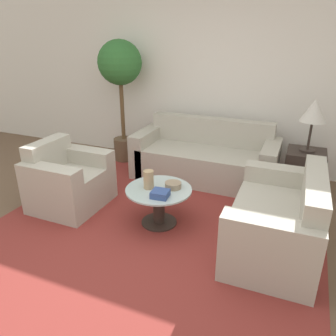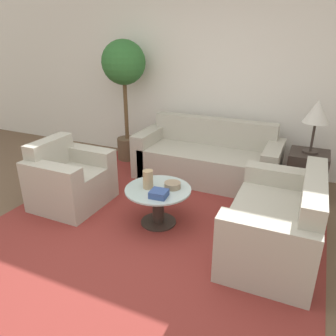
{
  "view_description": "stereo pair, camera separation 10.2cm",
  "coord_description": "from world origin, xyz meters",
  "px_view_note": "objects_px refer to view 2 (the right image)",
  "views": [
    {
      "loc": [
        1.35,
        -2.13,
        1.92
      ],
      "look_at": [
        0.07,
        0.9,
        0.55
      ],
      "focal_mm": 35.0,
      "sensor_mm": 36.0,
      "label": 1
    },
    {
      "loc": [
        1.44,
        -2.09,
        1.92
      ],
      "look_at": [
        0.07,
        0.9,
        0.55
      ],
      "focal_mm": 35.0,
      "sensor_mm": 36.0,
      "label": 2
    }
  ],
  "objects_px": {
    "loveseat": "(280,225)",
    "table_lamp": "(317,113)",
    "coffee_table": "(158,201)",
    "book_stack": "(159,194)",
    "sofa_main": "(208,159)",
    "potted_plant": "(124,74)",
    "vase": "(148,179)",
    "bowl": "(172,185)",
    "armchair": "(69,181)"
  },
  "relations": [
    {
      "from": "potted_plant",
      "to": "book_stack",
      "type": "relative_size",
      "value": 10.16
    },
    {
      "from": "loveseat",
      "to": "bowl",
      "type": "bearing_deg",
      "value": -93.5
    },
    {
      "from": "loveseat",
      "to": "coffee_table",
      "type": "xyz_separation_m",
      "value": [
        -1.24,
        -0.03,
        -0.01
      ]
    },
    {
      "from": "coffee_table",
      "to": "potted_plant",
      "type": "bearing_deg",
      "value": 130.29
    },
    {
      "from": "potted_plant",
      "to": "bowl",
      "type": "distance_m",
      "value": 2.24
    },
    {
      "from": "armchair",
      "to": "coffee_table",
      "type": "xyz_separation_m",
      "value": [
        1.17,
        0.03,
        -0.02
      ]
    },
    {
      "from": "sofa_main",
      "to": "table_lamp",
      "type": "bearing_deg",
      "value": 0.44
    },
    {
      "from": "coffee_table",
      "to": "book_stack",
      "type": "height_order",
      "value": "book_stack"
    },
    {
      "from": "bowl",
      "to": "table_lamp",
      "type": "bearing_deg",
      "value": 45.97
    },
    {
      "from": "loveseat",
      "to": "table_lamp",
      "type": "relative_size",
      "value": 2.09
    },
    {
      "from": "vase",
      "to": "book_stack",
      "type": "bearing_deg",
      "value": -35.32
    },
    {
      "from": "table_lamp",
      "to": "potted_plant",
      "type": "xyz_separation_m",
      "value": [
        -2.69,
        0.17,
        0.29
      ]
    },
    {
      "from": "loveseat",
      "to": "table_lamp",
      "type": "height_order",
      "value": "table_lamp"
    },
    {
      "from": "potted_plant",
      "to": "bowl",
      "type": "xyz_separation_m",
      "value": [
        1.44,
        -1.46,
        -0.9
      ]
    },
    {
      "from": "sofa_main",
      "to": "potted_plant",
      "type": "relative_size",
      "value": 1.06
    },
    {
      "from": "book_stack",
      "to": "coffee_table",
      "type": "bearing_deg",
      "value": 114.23
    },
    {
      "from": "bowl",
      "to": "potted_plant",
      "type": "bearing_deg",
      "value": 134.5
    },
    {
      "from": "table_lamp",
      "to": "bowl",
      "type": "xyz_separation_m",
      "value": [
        -1.25,
        -1.29,
        -0.61
      ]
    },
    {
      "from": "coffee_table",
      "to": "book_stack",
      "type": "xyz_separation_m",
      "value": [
        0.09,
        -0.16,
        0.18
      ]
    },
    {
      "from": "sofa_main",
      "to": "table_lamp",
      "type": "distance_m",
      "value": 1.5
    },
    {
      "from": "armchair",
      "to": "loveseat",
      "type": "bearing_deg",
      "value": -88.49
    },
    {
      "from": "coffee_table",
      "to": "bowl",
      "type": "relative_size",
      "value": 4.03
    },
    {
      "from": "sofa_main",
      "to": "coffee_table",
      "type": "height_order",
      "value": "sofa_main"
    },
    {
      "from": "potted_plant",
      "to": "book_stack",
      "type": "xyz_separation_m",
      "value": [
        1.4,
        -1.7,
        -0.89
      ]
    },
    {
      "from": "armchair",
      "to": "potted_plant",
      "type": "relative_size",
      "value": 0.45
    },
    {
      "from": "sofa_main",
      "to": "loveseat",
      "type": "distance_m",
      "value": 1.75
    },
    {
      "from": "loveseat",
      "to": "book_stack",
      "type": "height_order",
      "value": "loveseat"
    },
    {
      "from": "vase",
      "to": "bowl",
      "type": "relative_size",
      "value": 1.13
    },
    {
      "from": "vase",
      "to": "book_stack",
      "type": "relative_size",
      "value": 1.08
    },
    {
      "from": "table_lamp",
      "to": "potted_plant",
      "type": "bearing_deg",
      "value": 176.46
    },
    {
      "from": "sofa_main",
      "to": "potted_plant",
      "type": "xyz_separation_m",
      "value": [
        -1.41,
        0.18,
        1.06
      ]
    },
    {
      "from": "armchair",
      "to": "vase",
      "type": "relative_size",
      "value": 4.26
    },
    {
      "from": "loveseat",
      "to": "bowl",
      "type": "height_order",
      "value": "loveseat"
    },
    {
      "from": "loveseat",
      "to": "coffee_table",
      "type": "height_order",
      "value": "loveseat"
    },
    {
      "from": "table_lamp",
      "to": "book_stack",
      "type": "bearing_deg",
      "value": -130.09
    },
    {
      "from": "sofa_main",
      "to": "coffee_table",
      "type": "xyz_separation_m",
      "value": [
        -0.1,
        -1.37,
        -0.01
      ]
    },
    {
      "from": "loveseat",
      "to": "book_stack",
      "type": "distance_m",
      "value": 1.17
    },
    {
      "from": "loveseat",
      "to": "vase",
      "type": "height_order",
      "value": "loveseat"
    },
    {
      "from": "armchair",
      "to": "loveseat",
      "type": "height_order",
      "value": "loveseat"
    },
    {
      "from": "vase",
      "to": "bowl",
      "type": "distance_m",
      "value": 0.26
    },
    {
      "from": "sofa_main",
      "to": "vase",
      "type": "bearing_deg",
      "value": -98.33
    },
    {
      "from": "vase",
      "to": "potted_plant",
      "type": "bearing_deg",
      "value": 127.56
    },
    {
      "from": "armchair",
      "to": "book_stack",
      "type": "relative_size",
      "value": 4.59
    },
    {
      "from": "table_lamp",
      "to": "book_stack",
      "type": "relative_size",
      "value": 3.55
    },
    {
      "from": "coffee_table",
      "to": "armchair",
      "type": "bearing_deg",
      "value": -178.49
    },
    {
      "from": "sofa_main",
      "to": "coffee_table",
      "type": "relative_size",
      "value": 2.79
    },
    {
      "from": "coffee_table",
      "to": "table_lamp",
      "type": "distance_m",
      "value": 2.1
    },
    {
      "from": "sofa_main",
      "to": "loveseat",
      "type": "height_order",
      "value": "sofa_main"
    },
    {
      "from": "armchair",
      "to": "book_stack",
      "type": "xyz_separation_m",
      "value": [
        1.26,
        -0.13,
        0.16
      ]
    },
    {
      "from": "potted_plant",
      "to": "book_stack",
      "type": "height_order",
      "value": "potted_plant"
    }
  ]
}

